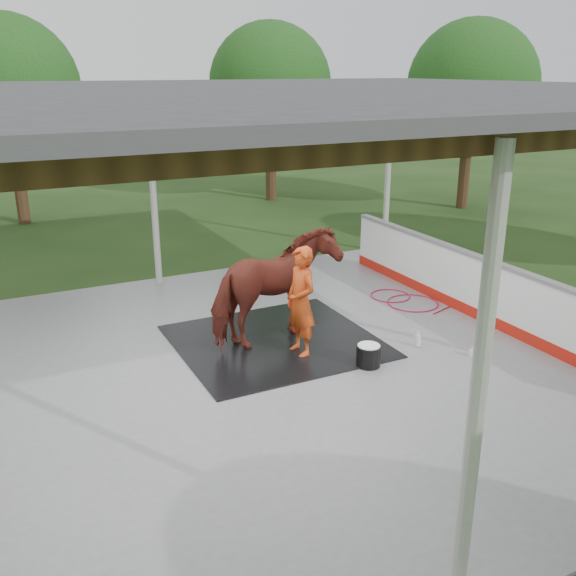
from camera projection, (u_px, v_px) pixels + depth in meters
name	position (u px, v px, depth m)	size (l,w,h in m)	color
ground	(246.00, 375.00, 9.55)	(100.00, 100.00, 0.00)	#1E3814
concrete_slab	(246.00, 374.00, 9.55)	(12.00, 10.00, 0.05)	slate
pavilion_structure	(240.00, 98.00, 8.26)	(12.60, 10.60, 4.05)	beige
dasher_board	(486.00, 292.00, 11.30)	(0.16, 8.00, 1.15)	#B61B0F
tree_belt	(235.00, 108.00, 9.21)	(28.00, 28.00, 5.80)	#382314
rubber_mat	(276.00, 341.00, 10.59)	(3.16, 2.96, 0.02)	black
horse	(275.00, 288.00, 10.28)	(0.99, 2.17, 1.83)	maroon
handler	(301.00, 302.00, 9.89)	(0.64, 0.42, 1.74)	#D24516
wash_bucket	(368.00, 355.00, 9.68)	(0.37, 0.37, 0.34)	black
soap_bottle_a	(418.00, 339.00, 10.37)	(0.11, 0.11, 0.27)	silver
soap_bottle_b	(472.00, 351.00, 10.03)	(0.07, 0.08, 0.17)	#338CD8
hose_coil	(405.00, 300.00, 12.45)	(1.83, 1.58, 0.02)	#BB0D38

